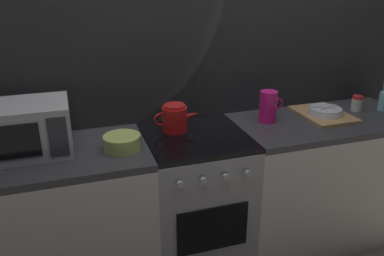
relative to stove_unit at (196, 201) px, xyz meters
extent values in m
cube|color=gray|center=(0.00, 0.33, 0.75)|extent=(3.60, 0.05, 2.40)
cube|color=#BCBCC1|center=(0.00, 0.30, 0.75)|extent=(3.58, 0.01, 2.39)
cube|color=silver|center=(-0.90, 0.00, -0.02)|extent=(1.20, 0.60, 0.86)
cube|color=#38383D|center=(-0.90, 0.00, 0.43)|extent=(1.20, 0.60, 0.04)
cube|color=#9E9EA3|center=(0.00, 0.00, -0.01)|extent=(0.60, 0.60, 0.87)
cube|color=black|center=(0.00, 0.00, 0.44)|extent=(0.59, 0.59, 0.03)
cube|color=black|center=(0.00, -0.30, 0.00)|extent=(0.42, 0.01, 0.28)
cylinder|color=#B7B7BC|center=(-0.19, -0.32, 0.33)|extent=(0.04, 0.02, 0.04)
cylinder|color=#B7B7BC|center=(-0.06, -0.32, 0.33)|extent=(0.04, 0.02, 0.04)
cylinder|color=#B7B7BC|center=(0.06, -0.32, 0.33)|extent=(0.04, 0.02, 0.04)
cylinder|color=#B7B7BC|center=(0.19, -0.32, 0.33)|extent=(0.04, 0.02, 0.04)
cube|color=silver|center=(0.90, 0.00, -0.02)|extent=(1.20, 0.60, 0.86)
cube|color=#38383D|center=(0.90, 0.00, 0.43)|extent=(1.20, 0.60, 0.04)
cube|color=#B2B2B7|center=(-0.92, 0.07, 0.59)|extent=(0.46, 0.34, 0.27)
cube|color=black|center=(-0.98, -0.11, 0.59)|extent=(0.28, 0.01, 0.17)
cube|color=#333338|center=(-0.76, -0.11, 0.59)|extent=(0.09, 0.01, 0.21)
cylinder|color=red|center=(-0.10, 0.11, 0.53)|extent=(0.15, 0.15, 0.15)
cylinder|color=red|center=(-0.10, 0.11, 0.61)|extent=(0.13, 0.13, 0.02)
cone|color=red|center=(0.01, 0.11, 0.54)|extent=(0.10, 0.04, 0.05)
torus|color=red|center=(-0.18, 0.11, 0.53)|extent=(0.08, 0.01, 0.08)
cylinder|color=#B7D166|center=(-0.44, -0.06, 0.49)|extent=(0.20, 0.20, 0.08)
cylinder|color=#E5197A|center=(0.51, 0.08, 0.55)|extent=(0.11, 0.11, 0.20)
torus|color=#E5197A|center=(0.58, 0.08, 0.56)|extent=(0.08, 0.01, 0.08)
cube|color=tan|center=(0.91, 0.06, 0.46)|extent=(0.30, 0.40, 0.02)
cylinder|color=silver|center=(0.91, 0.04, 0.48)|extent=(0.22, 0.22, 0.01)
cylinder|color=silver|center=(0.91, 0.04, 0.49)|extent=(0.21, 0.21, 0.01)
cylinder|color=silver|center=(0.91, 0.04, 0.51)|extent=(0.21, 0.21, 0.01)
cylinder|color=silver|center=(0.93, 0.04, 0.52)|extent=(0.16, 0.07, 0.01)
cube|color=silver|center=(0.89, 0.05, 0.52)|extent=(0.16, 0.09, 0.00)
cylinder|color=silver|center=(1.19, 0.08, 0.49)|extent=(0.08, 0.08, 0.08)
cylinder|color=red|center=(1.19, 0.08, 0.55)|extent=(0.07, 0.07, 0.02)
cylinder|color=#8CCCE5|center=(1.37, 0.03, 0.52)|extent=(0.06, 0.06, 0.13)
camera|label=1|loc=(-0.68, -2.00, 1.35)|focal=36.68mm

